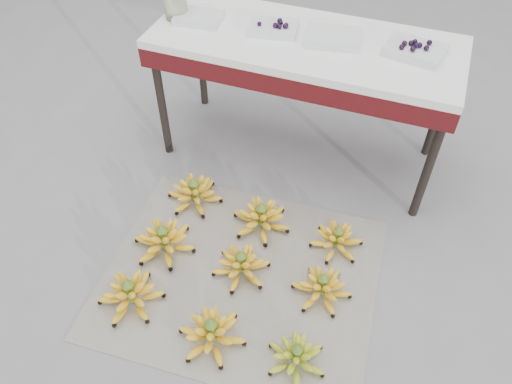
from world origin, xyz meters
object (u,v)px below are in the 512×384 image
(bunch_front_center, at_px, (212,333))
(bunch_back_left, at_px, (195,193))
(bunch_front_left, at_px, (130,294))
(bunch_mid_right, at_px, (322,287))
(bunch_back_center, at_px, (261,218))
(tray_far_left, at_px, (199,18))
(newspaper_mat, at_px, (241,276))
(tray_left, at_px, (274,28))
(tray_right, at_px, (333,38))
(glass_jar, at_px, (175,4))
(vendor_table, at_px, (305,54))
(tray_far_right, at_px, (415,50))
(bunch_mid_left, at_px, (164,240))
(bunch_front_right, at_px, (296,357))
(bunch_back_right, at_px, (337,240))
(bunch_mid_center, at_px, (241,265))

(bunch_front_center, distance_m, bunch_back_left, 0.82)
(bunch_front_left, bearing_deg, bunch_mid_right, 18.03)
(bunch_back_center, bearing_deg, tray_far_left, 139.33)
(newspaper_mat, bearing_deg, bunch_front_center, -89.00)
(newspaper_mat, distance_m, tray_left, 1.22)
(bunch_front_left, relative_size, tray_far_left, 1.27)
(bunch_back_center, bearing_deg, tray_left, 110.98)
(tray_right, distance_m, glass_jar, 0.82)
(bunch_front_center, distance_m, tray_far_left, 1.55)
(vendor_table, relative_size, tray_far_right, 5.16)
(bunch_back_left, xyz_separation_m, tray_right, (0.52, 0.59, 0.69))
(bunch_mid_left, relative_size, tray_left, 1.31)
(bunch_back_center, distance_m, tray_far_right, 1.08)
(bunch_front_center, xyz_separation_m, bunch_back_center, (-0.02, 0.66, 0.00))
(glass_jar, bearing_deg, tray_far_right, 2.81)
(bunch_front_right, height_order, bunch_back_center, bunch_back_center)
(bunch_back_right, distance_m, tray_left, 1.09)
(newspaper_mat, relative_size, tray_left, 4.81)
(bunch_mid_left, bearing_deg, bunch_mid_center, 8.51)
(bunch_front_right, distance_m, bunch_back_center, 0.74)
(bunch_mid_left, distance_m, tray_left, 1.18)
(bunch_front_left, distance_m, bunch_mid_center, 0.51)
(bunch_back_right, bearing_deg, bunch_back_center, -178.24)
(bunch_back_left, height_order, tray_far_right, tray_far_right)
(bunch_front_left, relative_size, tray_far_right, 1.05)
(bunch_front_left, distance_m, bunch_front_right, 0.77)
(bunch_mid_right, bearing_deg, newspaper_mat, -174.93)
(bunch_front_center, relative_size, bunch_back_right, 1.39)
(bunch_front_right, height_order, bunch_back_right, bunch_back_right)
(newspaper_mat, height_order, bunch_back_left, bunch_back_left)
(bunch_mid_left, height_order, tray_far_left, tray_far_left)
(bunch_back_right, bearing_deg, tray_far_left, 149.34)
(newspaper_mat, height_order, glass_jar, glass_jar)
(newspaper_mat, relative_size, bunch_back_right, 4.80)
(bunch_front_right, relative_size, tray_right, 1.10)
(newspaper_mat, xyz_separation_m, tray_far_right, (0.50, 0.97, 0.76))
(bunch_front_center, xyz_separation_m, vendor_table, (-0.02, 1.28, 0.59))
(bunch_front_center, bearing_deg, bunch_back_right, 81.44)
(tray_far_left, xyz_separation_m, glass_jar, (-0.12, -0.00, 0.06))
(bunch_front_center, bearing_deg, vendor_table, 111.17)
(newspaper_mat, height_order, bunch_front_right, bunch_front_right)
(bunch_back_right, bearing_deg, bunch_back_left, 178.47)
(bunch_mid_left, height_order, tray_far_right, tray_far_right)
(glass_jar, bearing_deg, vendor_table, 2.17)
(bunch_back_left, distance_m, glass_jar, 0.97)
(bunch_front_left, xyz_separation_m, glass_jar, (-0.29, 1.21, 0.74))
(bunch_front_left, relative_size, glass_jar, 2.12)
(tray_far_right, bearing_deg, bunch_back_center, -128.44)
(bunch_back_center, distance_m, bunch_back_right, 0.39)
(bunch_front_left, bearing_deg, tray_far_left, 92.78)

